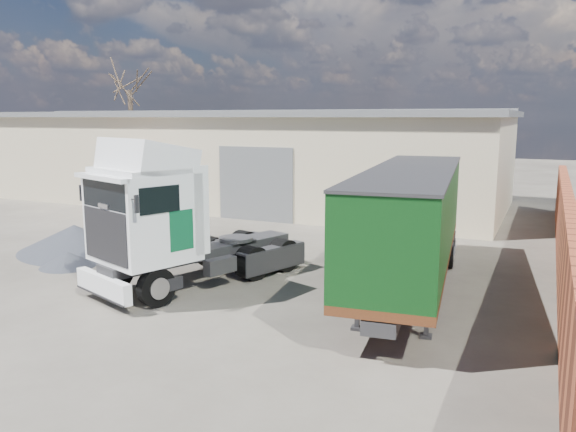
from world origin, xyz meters
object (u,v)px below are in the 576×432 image
at_px(tractor_unit, 170,226).
at_px(panel_van, 133,204).
at_px(orange_skip, 146,197).
at_px(box_trailer, 411,217).
at_px(bare_tree, 129,77).

distance_m(tractor_unit, panel_van, 11.10).
height_order(panel_van, orange_skip, orange_skip).
xyz_separation_m(tractor_unit, box_trailer, (6.40, 2.76, 0.31)).
bearing_deg(tractor_unit, orange_skip, 151.18).
height_order(tractor_unit, box_trailer, tractor_unit).
bearing_deg(tractor_unit, bare_tree, 151.71).
xyz_separation_m(box_trailer, orange_skip, (-15.91, 7.87, -1.38)).
bearing_deg(tractor_unit, box_trailer, 42.70).
relative_size(bare_tree, tractor_unit, 1.38).
relative_size(panel_van, orange_skip, 1.58).
height_order(box_trailer, orange_skip, box_trailer).
relative_size(box_trailer, panel_van, 2.32).
relative_size(bare_tree, orange_skip, 3.21).
bearing_deg(box_trailer, orange_skip, 147.14).
height_order(tractor_unit, orange_skip, tractor_unit).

